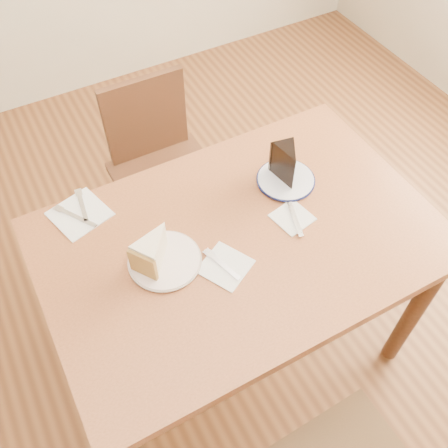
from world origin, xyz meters
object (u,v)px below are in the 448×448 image
Objects in this scene: chair_far at (163,169)px; plate_cream at (165,260)px; carrot_cake at (155,249)px; plate_navy at (286,180)px; chocolate_cake at (287,166)px; table at (240,255)px.

chair_far is 4.02× the size of plate_cream.
carrot_cake is (-0.26, -0.61, 0.35)m from chair_far.
chair_far is at bearing 115.14° from plate_navy.
chair_far reaches higher than plate_cream.
plate_cream is 0.50m from plate_navy.
chocolate_cake reaches higher than carrot_cake.
plate_cream is at bearing 69.38° from chair_far.
plate_cream is (-0.24, 0.03, 0.10)m from table.
chair_far reaches higher than plate_navy.
chair_far reaches higher than table.
table is at bearing -6.22° from plate_cream.
table is 10.10× the size of carrot_cake.
chocolate_cake is at bearing 66.06° from carrot_cake.
table is at bearing 38.01° from chocolate_cake.
chocolate_cake is (-0.00, 0.00, 0.06)m from plate_navy.
plate_cream is at bearing 10.19° from carrot_cake.
chair_far is 4.45× the size of plate_navy.
plate_navy reaches higher than table.
plate_navy is at bearing 27.88° from table.
chair_far is 7.19× the size of chocolate_cake.
table is at bearing -152.12° from plate_navy.
plate_cream is 0.50m from chocolate_cake.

